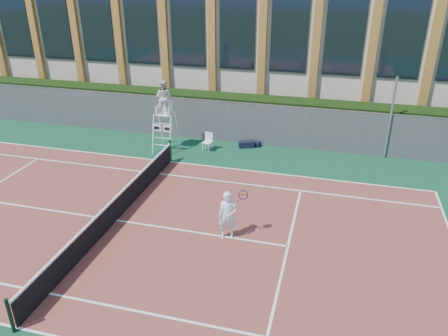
% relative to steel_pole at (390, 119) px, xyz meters
% --- Properties ---
extents(ground, '(120.00, 120.00, 0.00)m').
position_rel_steel_pole_xyz_m(ground, '(-10.01, -8.70, -2.02)').
color(ground, '#233814').
extents(apron, '(36.00, 20.00, 0.01)m').
position_rel_steel_pole_xyz_m(apron, '(-10.01, -7.70, -2.02)').
color(apron, '#0D3A2A').
rests_on(apron, ground).
extents(tennis_court, '(23.77, 10.97, 0.02)m').
position_rel_steel_pole_xyz_m(tennis_court, '(-10.01, -8.70, -2.00)').
color(tennis_court, brown).
rests_on(tennis_court, apron).
extents(tennis_net, '(0.10, 11.30, 1.10)m').
position_rel_steel_pole_xyz_m(tennis_net, '(-10.01, -8.70, -1.49)').
color(tennis_net, black).
rests_on(tennis_net, ground).
extents(fence, '(40.00, 0.06, 2.20)m').
position_rel_steel_pole_xyz_m(fence, '(-10.01, 0.10, -0.92)').
color(fence, '#595E60').
rests_on(fence, ground).
extents(hedge, '(40.00, 1.40, 2.20)m').
position_rel_steel_pole_xyz_m(hedge, '(-10.01, 1.30, -0.92)').
color(hedge, black).
rests_on(hedge, ground).
extents(building, '(45.00, 10.60, 8.22)m').
position_rel_steel_pole_xyz_m(building, '(-10.01, 9.25, 2.12)').
color(building, beige).
rests_on(building, ground).
extents(steel_pole, '(0.12, 0.12, 4.04)m').
position_rel_steel_pole_xyz_m(steel_pole, '(0.00, 0.00, 0.00)').
color(steel_pole, '#9EA0A5').
rests_on(steel_pole, ground).
extents(umpire_chair, '(1.01, 1.56, 3.62)m').
position_rel_steel_pole_xyz_m(umpire_chair, '(-10.80, -1.65, 0.62)').
color(umpire_chair, white).
rests_on(umpire_chair, ground).
extents(plastic_chair, '(0.50, 0.50, 0.94)m').
position_rel_steel_pole_xyz_m(plastic_chair, '(-8.66, -1.30, -1.46)').
color(plastic_chair, silver).
rests_on(plastic_chair, apron).
extents(sports_bag_near, '(0.86, 0.59, 0.34)m').
position_rel_steel_pole_xyz_m(sports_bag_near, '(-6.84, -0.46, -1.84)').
color(sports_bag_near, black).
rests_on(sports_bag_near, apron).
extents(sports_bag_far, '(0.73, 0.54, 0.27)m').
position_rel_steel_pole_xyz_m(sports_bag_far, '(-6.49, -0.10, -1.88)').
color(sports_bag_far, black).
rests_on(sports_bag_far, apron).
extents(tennis_player, '(1.03, 0.74, 1.78)m').
position_rel_steel_pole_xyz_m(tennis_player, '(-5.71, -8.71, -1.10)').
color(tennis_player, '#D0E7F9').
rests_on(tennis_player, tennis_court).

